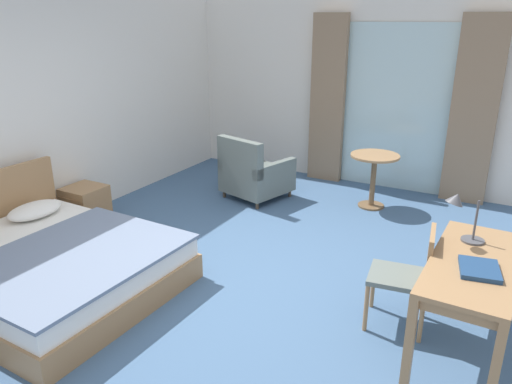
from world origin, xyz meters
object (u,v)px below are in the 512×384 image
desk_chair (409,273)px  round_cafe_table (374,169)px  closed_book (479,269)px  writing_desk (473,272)px  desk_lamp (461,210)px  armchair_by_window (254,174)px  bed (45,264)px  nightstand (86,205)px

desk_chair → round_cafe_table: bearing=112.0°
closed_book → writing_desk: bearing=95.8°
desk_lamp → armchair_by_window: (-2.86, 1.88, -0.69)m
writing_desk → bed: bearing=-165.4°
writing_desk → desk_chair: bearing=167.5°
desk_chair → closed_book: size_ratio=2.75×
writing_desk → desk_lamp: (-0.16, 0.26, 0.37)m
writing_desk → closed_book: bearing=-73.4°
armchair_by_window → round_cafe_table: size_ratio=1.33×
nightstand → round_cafe_table: 3.71m
writing_desk → desk_lamp: size_ratio=3.19×
bed → desk_chair: bed is taller
writing_desk → closed_book: (0.05, -0.15, 0.11)m
nightstand → desk_chair: desk_chair is taller
nightstand → armchair_by_window: 2.26m
desk_chair → armchair_by_window: 3.28m
bed → closed_book: bed is taller
armchair_by_window → nightstand: bearing=-128.4°
bed → desk_lamp: desk_lamp is taller
writing_desk → desk_chair: desk_chair is taller
bed → desk_lamp: 3.67m
armchair_by_window → round_cafe_table: (1.54, 0.47, 0.19)m
writing_desk → round_cafe_table: writing_desk is taller
desk_chair → closed_book: 0.63m
bed → closed_book: bearing=12.1°
desk_lamp → round_cafe_table: size_ratio=0.60×
desk_chair → desk_lamp: bearing=28.7°
armchair_by_window → round_cafe_table: 1.63m
desk_lamp → writing_desk: bearing=-58.4°
nightstand → closed_book: closed_book is taller
armchair_by_window → writing_desk: bearing=-35.4°
desk_lamp → round_cafe_table: 2.75m
closed_book → armchair_by_window: size_ratio=0.33×
bed → armchair_by_window: 3.11m
desk_lamp → closed_book: (0.21, -0.41, -0.25)m
desk_lamp → armchair_by_window: size_ratio=0.45×
bed → nightstand: (-0.88, 1.30, -0.01)m
closed_book → round_cafe_table: closed_book is taller
nightstand → closed_book: (4.47, -0.53, 0.55)m
nightstand → writing_desk: writing_desk is taller
bed → armchair_by_window: (0.53, 3.07, 0.10)m
nightstand → writing_desk: size_ratio=0.33×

